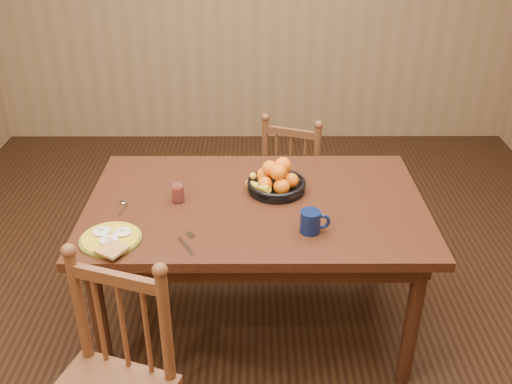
{
  "coord_description": "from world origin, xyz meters",
  "views": [
    {
      "loc": [
        -0.01,
        -2.35,
        2.11
      ],
      "look_at": [
        0.0,
        0.0,
        0.8
      ],
      "focal_mm": 40.0,
      "sensor_mm": 36.0,
      "label": 1
    }
  ],
  "objects_px": {
    "dining_table": "(256,216)",
    "breakfast_plate": "(111,239)",
    "chair_far": "(296,179)",
    "fruit_bowl": "(276,180)",
    "coffee_mug": "(311,221)"
  },
  "relations": [
    {
      "from": "coffee_mug",
      "to": "fruit_bowl",
      "type": "bearing_deg",
      "value": 110.81
    },
    {
      "from": "dining_table",
      "to": "fruit_bowl",
      "type": "xyz_separation_m",
      "value": [
        0.1,
        0.1,
        0.14
      ]
    },
    {
      "from": "dining_table",
      "to": "breakfast_plate",
      "type": "distance_m",
      "value": 0.71
    },
    {
      "from": "dining_table",
      "to": "breakfast_plate",
      "type": "xyz_separation_m",
      "value": [
        -0.62,
        -0.34,
        0.1
      ]
    },
    {
      "from": "breakfast_plate",
      "to": "coffee_mug",
      "type": "relative_size",
      "value": 2.3
    },
    {
      "from": "chair_far",
      "to": "breakfast_plate",
      "type": "relative_size",
      "value": 2.82
    },
    {
      "from": "dining_table",
      "to": "chair_far",
      "type": "bearing_deg",
      "value": 73.31
    },
    {
      "from": "dining_table",
      "to": "fruit_bowl",
      "type": "bearing_deg",
      "value": 46.86
    },
    {
      "from": "breakfast_plate",
      "to": "dining_table",
      "type": "bearing_deg",
      "value": 28.67
    },
    {
      "from": "breakfast_plate",
      "to": "coffee_mug",
      "type": "bearing_deg",
      "value": 4.88
    },
    {
      "from": "fruit_bowl",
      "to": "coffee_mug",
      "type": "bearing_deg",
      "value": -69.19
    },
    {
      "from": "coffee_mug",
      "to": "breakfast_plate",
      "type": "bearing_deg",
      "value": -175.12
    },
    {
      "from": "chair_far",
      "to": "coffee_mug",
      "type": "bearing_deg",
      "value": 109.73
    },
    {
      "from": "breakfast_plate",
      "to": "fruit_bowl",
      "type": "distance_m",
      "value": 0.84
    },
    {
      "from": "breakfast_plate",
      "to": "fruit_bowl",
      "type": "relative_size",
      "value": 1.06
    }
  ]
}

